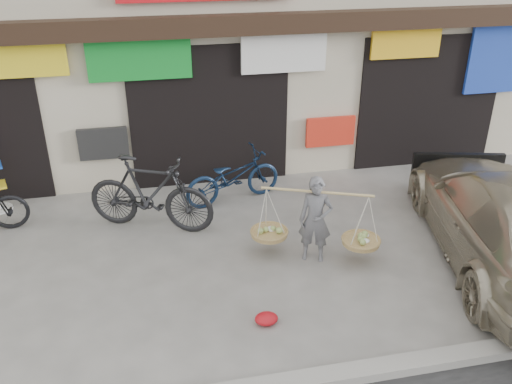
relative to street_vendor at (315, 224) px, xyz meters
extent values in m
plane|color=gray|center=(-1.16, -0.44, -0.62)|extent=(70.00, 70.00, 0.00)
cube|color=black|center=(-1.16, 2.91, 2.43)|extent=(14.00, 0.35, 0.35)
cube|color=black|center=(-1.16, 3.31, 0.73)|extent=(3.00, 0.60, 2.70)
cube|color=black|center=(3.34, 3.31, 0.73)|extent=(3.00, 0.60, 2.70)
cube|color=yellow|center=(-4.36, 2.98, 1.98)|extent=(1.60, 0.08, 0.60)
cube|color=#128F2B|center=(-2.36, 2.98, 1.88)|extent=(1.80, 0.08, 0.70)
cube|color=white|center=(0.24, 2.98, 1.88)|extent=(1.60, 0.08, 0.70)
cube|color=yellow|center=(2.64, 2.98, 1.98)|extent=(1.40, 0.08, 0.60)
cube|color=#2042BB|center=(4.64, 2.98, 1.58)|extent=(1.20, 0.08, 1.40)
cube|color=black|center=(-3.16, 2.98, 0.38)|extent=(0.90, 0.08, 0.60)
cube|color=red|center=(1.24, 2.98, 0.28)|extent=(1.00, 0.08, 0.60)
imported|color=slate|center=(0.00, 0.00, 0.07)|extent=(0.58, 0.49, 1.37)
cylinder|color=tan|center=(0.00, 0.00, 0.53)|extent=(1.55, 0.65, 0.04)
cylinder|color=tan|center=(-0.65, 0.26, -0.24)|extent=(0.56, 0.56, 0.07)
ellipsoid|color=#A5BF66|center=(-0.65, 0.26, -0.18)|extent=(0.39, 0.39, 0.10)
cylinder|color=tan|center=(0.65, -0.26, -0.24)|extent=(0.56, 0.56, 0.07)
ellipsoid|color=#A5BF66|center=(0.65, -0.26, -0.18)|extent=(0.39, 0.39, 0.10)
imported|color=black|center=(-2.40, 1.45, 0.03)|extent=(2.23, 1.44, 1.31)
imported|color=#10223C|center=(-0.89, 2.16, -0.13)|extent=(1.96, 1.12, 0.97)
imported|color=#B4A991|center=(2.81, -0.60, 0.10)|extent=(3.10, 5.29, 1.44)
cube|color=black|center=(3.35, 1.69, -0.07)|extent=(1.68, 0.49, 0.45)
cube|color=silver|center=(3.36, 1.75, -0.17)|extent=(0.44, 0.12, 0.12)
cylinder|color=silver|center=(-5.08, 2.67, -0.60)|extent=(0.42, 0.42, 0.04)
ellipsoid|color=red|center=(-1.05, -1.32, -0.55)|extent=(0.31, 0.25, 0.14)
camera|label=1|loc=(-2.31, -6.70, 4.09)|focal=38.00mm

